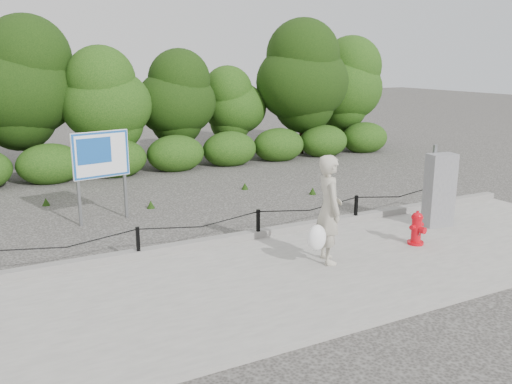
{
  "coord_description": "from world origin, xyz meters",
  "views": [
    {
      "loc": [
        -4.97,
        -9.35,
        3.67
      ],
      "look_at": [
        0.06,
        0.2,
        1.0
      ],
      "focal_mm": 38.0,
      "sensor_mm": 36.0,
      "label": 1
    }
  ],
  "objects_px": {
    "utility_cabinet": "(439,190)",
    "advertising_sign": "(101,159)",
    "fire_hydrant": "(417,228)",
    "pedestrian": "(328,211)"
  },
  "relations": [
    {
      "from": "fire_hydrant",
      "to": "utility_cabinet",
      "type": "relative_size",
      "value": 0.39
    },
    {
      "from": "utility_cabinet",
      "to": "advertising_sign",
      "type": "relative_size",
      "value": 0.84
    },
    {
      "from": "fire_hydrant",
      "to": "pedestrian",
      "type": "bearing_deg",
      "value": 167.73
    },
    {
      "from": "pedestrian",
      "to": "utility_cabinet",
      "type": "xyz_separation_m",
      "value": [
        3.41,
        0.67,
        -0.15
      ]
    },
    {
      "from": "fire_hydrant",
      "to": "advertising_sign",
      "type": "height_order",
      "value": "advertising_sign"
    },
    {
      "from": "pedestrian",
      "to": "utility_cabinet",
      "type": "relative_size",
      "value": 1.11
    },
    {
      "from": "pedestrian",
      "to": "advertising_sign",
      "type": "xyz_separation_m",
      "value": [
        -2.96,
        4.62,
        0.45
      ]
    },
    {
      "from": "pedestrian",
      "to": "advertising_sign",
      "type": "relative_size",
      "value": 0.94
    },
    {
      "from": "fire_hydrant",
      "to": "advertising_sign",
      "type": "bearing_deg",
      "value": 126.16
    },
    {
      "from": "utility_cabinet",
      "to": "advertising_sign",
      "type": "bearing_deg",
      "value": 157.73
    }
  ]
}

